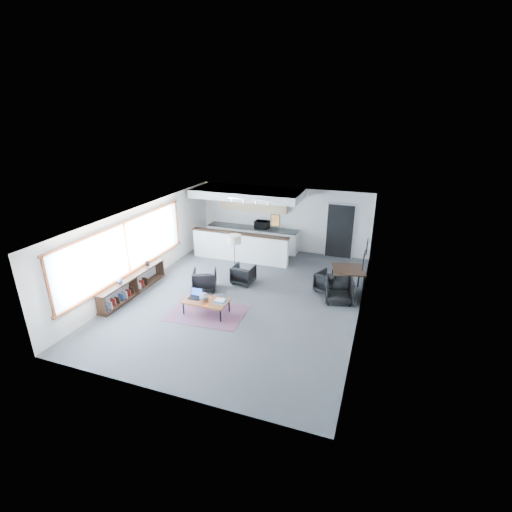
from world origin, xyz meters
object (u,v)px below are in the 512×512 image
(dining_table, at_px, (348,271))
(microwave, at_px, (262,224))
(coffee_table, at_px, (206,301))
(armchair_left, at_px, (205,279))
(ceramic_pot, at_px, (204,297))
(floor_lamp, at_px, (234,241))
(dining_chair_far, at_px, (329,283))
(armchair_right, at_px, (243,274))
(dining_chair_near, at_px, (339,291))
(laptop, at_px, (196,295))
(book_stack, at_px, (221,301))

(dining_table, distance_m, microwave, 4.72)
(coffee_table, distance_m, dining_table, 4.51)
(armchair_left, height_order, dining_table, dining_table)
(ceramic_pot, xyz_separation_m, dining_table, (3.65, 2.73, 0.20))
(armchair_left, distance_m, dining_table, 4.56)
(ceramic_pot, bearing_deg, floor_lamp, 92.63)
(coffee_table, xyz_separation_m, dining_chair_far, (3.05, 2.53, -0.07))
(armchair_right, relative_size, dining_chair_near, 0.99)
(laptop, xyz_separation_m, floor_lamp, (0.21, 2.40, 0.88))
(ceramic_pot, xyz_separation_m, dining_chair_far, (3.09, 2.57, -0.23))
(armchair_left, bearing_deg, microwave, -119.41)
(laptop, distance_m, armchair_right, 2.21)
(ceramic_pot, distance_m, dining_chair_near, 4.05)
(laptop, xyz_separation_m, dining_chair_far, (3.42, 2.44, -0.18))
(armchair_right, bearing_deg, microwave, -78.23)
(dining_chair_near, height_order, microwave, microwave)
(armchair_right, height_order, microwave, microwave)
(coffee_table, distance_m, floor_lamp, 2.68)
(armchair_right, bearing_deg, book_stack, 98.35)
(ceramic_pot, height_order, dining_chair_near, dining_chair_near)
(coffee_table, bearing_deg, book_stack, 3.15)
(coffee_table, height_order, microwave, microwave)
(book_stack, xyz_separation_m, armchair_left, (-1.19, 1.34, -0.09))
(ceramic_pot, relative_size, book_stack, 0.79)
(dining_chair_near, bearing_deg, floor_lamp, 159.74)
(armchair_right, relative_size, microwave, 1.25)
(laptop, height_order, book_stack, laptop)
(coffee_table, relative_size, dining_table, 1.08)
(laptop, distance_m, microwave, 5.41)
(book_stack, bearing_deg, ceramic_pot, -173.42)
(armchair_left, distance_m, dining_chair_near, 4.24)
(coffee_table, relative_size, laptop, 3.40)
(dining_chair_far, distance_m, microwave, 4.44)
(dining_chair_far, bearing_deg, armchair_left, 40.71)
(armchair_left, xyz_separation_m, floor_lamp, (0.58, 1.14, 0.99))
(armchair_left, relative_size, dining_chair_far, 1.21)
(dining_chair_far, bearing_deg, laptop, 59.00)
(coffee_table, distance_m, dining_chair_near, 3.98)
(coffee_table, bearing_deg, laptop, 166.73)
(laptop, height_order, ceramic_pot, ceramic_pot)
(book_stack, bearing_deg, armchair_left, 131.57)
(armchair_right, distance_m, floor_lamp, 1.14)
(laptop, height_order, microwave, microwave)
(armchair_left, bearing_deg, dining_chair_far, 175.46)
(laptop, relative_size, book_stack, 1.12)
(coffee_table, relative_size, dining_chair_far, 2.06)
(laptop, xyz_separation_m, dining_table, (3.97, 2.60, 0.26))
(coffee_table, bearing_deg, ceramic_pot, -140.15)
(dining_chair_near, height_order, dining_chair_far, dining_chair_near)
(dining_chair_near, relative_size, microwave, 1.25)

